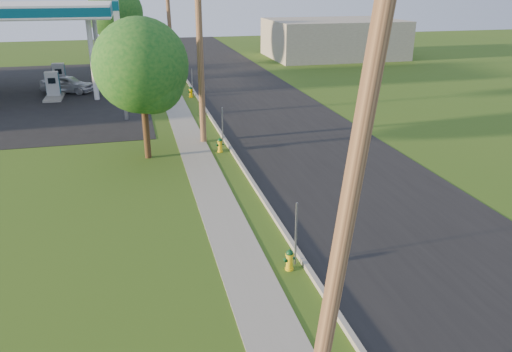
# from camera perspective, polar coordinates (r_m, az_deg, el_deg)

# --- Properties ---
(road) EXTENTS (8.00, 120.00, 0.02)m
(road) POSITION_cam_1_polar(r_m,az_deg,el_deg) (21.35, 10.48, -0.52)
(road) COLOR black
(road) RESTS_ON ground
(curb) EXTENTS (0.15, 120.00, 0.15)m
(curb) POSITION_cam_1_polar(r_m,az_deg,el_deg) (20.08, 0.01, -1.39)
(curb) COLOR gray
(curb) RESTS_ON ground
(sidewalk) EXTENTS (1.50, 120.00, 0.03)m
(sidewalk) POSITION_cam_1_polar(r_m,az_deg,el_deg) (19.79, -4.92, -2.01)
(sidewalk) COLOR gray
(sidewalk) RESTS_ON ground
(utility_pole_near) EXTENTS (1.40, 0.32, 9.48)m
(utility_pole_near) POSITION_cam_1_polar(r_m,az_deg,el_deg) (8.32, 11.01, -0.38)
(utility_pole_near) COLOR brown
(utility_pole_near) RESTS_ON ground
(utility_pole_mid) EXTENTS (1.40, 0.32, 9.80)m
(utility_pole_mid) POSITION_cam_1_polar(r_m,az_deg,el_deg) (25.37, -6.44, 14.69)
(utility_pole_mid) COLOR brown
(utility_pole_mid) RESTS_ON ground
(utility_pole_far) EXTENTS (1.40, 0.32, 9.50)m
(utility_pole_far) POSITION_cam_1_polar(r_m,az_deg,el_deg) (43.21, -9.88, 17.01)
(utility_pole_far) COLOR brown
(utility_pole_far) RESTS_ON ground
(sign_post_near) EXTENTS (0.05, 0.04, 2.00)m
(sign_post_near) POSITION_cam_1_polar(r_m,az_deg,el_deg) (14.58, 4.59, -6.66)
(sign_post_near) COLOR gray
(sign_post_near) RESTS_ON ground
(sign_post_mid) EXTENTS (0.05, 0.04, 2.00)m
(sign_post_mid) POSITION_cam_1_polar(r_m,az_deg,el_deg) (25.28, -3.84, 5.61)
(sign_post_mid) COLOR gray
(sign_post_mid) RESTS_ON ground
(sign_post_far) EXTENTS (0.05, 0.04, 2.00)m
(sign_post_far) POSITION_cam_1_polar(r_m,az_deg,el_deg) (37.06, -7.30, 10.53)
(sign_post_far) COLOR gray
(sign_post_far) RESTS_ON ground
(fuel_pump_ne) EXTENTS (1.20, 3.20, 1.90)m
(fuel_pump_ne) POSITION_cam_1_polar(r_m,az_deg,el_deg) (39.03, -22.15, 9.28)
(fuel_pump_ne) COLOR gray
(fuel_pump_ne) RESTS_ON ground
(fuel_pump_se) EXTENTS (1.20, 3.20, 1.90)m
(fuel_pump_se) POSITION_cam_1_polar(r_m,az_deg,el_deg) (42.93, -21.52, 10.34)
(fuel_pump_se) COLOR gray
(fuel_pump_se) RESTS_ON ground
(price_pylon) EXTENTS (0.34, 2.04, 6.85)m
(price_pylon) POSITION_cam_1_polar(r_m,az_deg,el_deg) (30.58, -15.53, 16.09)
(price_pylon) COLOR gray
(price_pylon) RESTS_ON ground
(distant_building) EXTENTS (14.00, 10.00, 4.00)m
(distant_building) POSITION_cam_1_polar(r_m,az_deg,el_deg) (57.65, 8.84, 15.27)
(distant_building) COLOR gray
(distant_building) RESTS_ON ground
(tree_verge) EXTENTS (4.27, 4.27, 6.47)m
(tree_verge) POSITION_cam_1_polar(r_m,az_deg,el_deg) (23.29, -12.74, 11.77)
(tree_verge) COLOR #3D2416
(tree_verge) RESTS_ON ground
(tree_lot) EXTENTS (5.08, 5.08, 7.70)m
(tree_lot) POSITION_cam_1_polar(r_m,az_deg,el_deg) (50.12, -15.67, 17.29)
(tree_lot) COLOR #3D2416
(tree_lot) RESTS_ON ground
(hydrant_near) EXTENTS (0.35, 0.31, 0.67)m
(hydrant_near) POSITION_cam_1_polar(r_m,az_deg,el_deg) (14.65, 3.85, -9.52)
(hydrant_near) COLOR gold
(hydrant_near) RESTS_ON ground
(hydrant_mid) EXTENTS (0.38, 0.34, 0.74)m
(hydrant_mid) POSITION_cam_1_polar(r_m,az_deg,el_deg) (24.55, -4.13, 3.56)
(hydrant_mid) COLOR gold
(hydrant_mid) RESTS_ON ground
(hydrant_far) EXTENTS (0.41, 0.36, 0.79)m
(hydrant_far) POSITION_cam_1_polar(r_m,az_deg,el_deg) (36.90, -7.45, 9.50)
(hydrant_far) COLOR #FFBE00
(hydrant_far) RESTS_ON ground
(car_silver) EXTENTS (4.21, 2.95, 1.33)m
(car_silver) POSITION_cam_1_polar(r_m,az_deg,el_deg) (40.64, -20.78, 9.81)
(car_silver) COLOR silver
(car_silver) RESTS_ON ground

